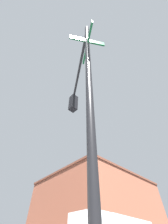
% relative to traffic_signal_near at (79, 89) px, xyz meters
% --- Properties ---
extents(traffic_signal_near, '(2.00, 3.03, 6.41)m').
position_rel_traffic_signal_near_xyz_m(traffic_signal_near, '(0.00, 0.00, 0.00)').
color(traffic_signal_near, black).
rests_on(traffic_signal_near, ground_plane).
extents(building_brick, '(22.25, 19.74, 13.30)m').
position_rel_traffic_signal_near_xyz_m(building_brick, '(25.50, 23.32, 2.11)').
color(building_brick, brown).
rests_on(building_brick, ground_plane).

